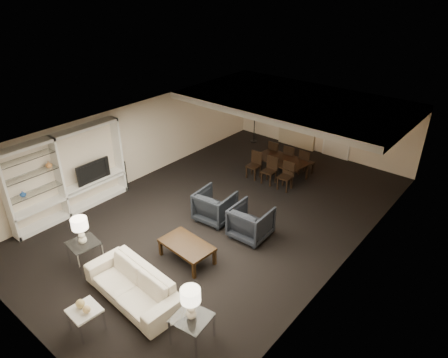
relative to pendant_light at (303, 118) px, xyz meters
name	(u,v)px	position (x,y,z in m)	size (l,w,h in m)	color
floor	(224,213)	(-0.30, -3.50, -1.92)	(11.00, 11.00, 0.00)	black
ceiling	(224,130)	(-0.30, -3.50, 0.58)	(7.00, 11.00, 0.02)	silver
wall_back	(322,120)	(-0.30, 2.00, -0.67)	(7.00, 0.02, 2.50)	beige
wall_front	(21,287)	(-0.30, -9.00, -0.67)	(7.00, 0.02, 2.50)	beige
wall_left	(139,141)	(-3.80, -3.50, -0.67)	(0.02, 11.00, 2.50)	beige
wall_right	(348,222)	(3.20, -3.50, -0.67)	(0.02, 11.00, 2.50)	beige
ceiling_soffit	(296,102)	(-0.30, 0.00, 0.48)	(7.00, 4.00, 0.20)	silver
curtains	(298,116)	(-1.20, 1.92, -0.72)	(1.50, 0.12, 2.40)	beige
door	(338,130)	(0.40, 1.97, -0.87)	(0.90, 0.05, 2.10)	silver
painting	(380,125)	(1.80, 1.96, -0.37)	(0.95, 0.04, 0.65)	#142D38
media_unit	(68,175)	(-3.61, -6.10, -0.74)	(0.38, 3.40, 2.35)	white
pendant_light	(303,118)	(0.00, 0.00, 0.00)	(0.52, 0.52, 0.24)	#D8591E
sofa	(132,285)	(0.30, -7.18, -1.58)	(2.32, 0.91, 0.68)	beige
coffee_table	(187,252)	(0.30, -5.58, -1.69)	(1.27, 0.74, 0.46)	black
armchair_left	(215,206)	(-0.30, -3.88, -1.49)	(0.92, 0.95, 0.86)	black
armchair_right	(251,222)	(0.90, -3.88, -1.49)	(0.92, 0.95, 0.86)	black
side_table_left	(85,253)	(-1.40, -7.18, -1.62)	(0.64, 0.64, 0.59)	silver
side_table_right	(192,329)	(2.00, -7.18, -1.62)	(0.64, 0.64, 0.59)	white
table_lamp_left	(81,231)	(-1.40, -7.18, -1.00)	(0.36, 0.36, 0.66)	white
table_lamp_right	(191,304)	(2.00, -7.18, -1.00)	(0.36, 0.36, 0.66)	white
marble_table	(86,320)	(0.30, -8.28, -1.65)	(0.53, 0.53, 0.53)	white
gold_gourd_a	(80,304)	(0.20, -8.28, -1.30)	(0.17, 0.17, 0.17)	#D6B971
gold_gourd_b	(87,309)	(0.40, -8.28, -1.32)	(0.15, 0.15, 0.15)	#EEC47E
television	(91,170)	(-3.58, -5.42, -0.87)	(0.14, 1.03, 0.59)	black
vase_blue	(23,194)	(-3.61, -7.35, -0.78)	(0.15, 0.15, 0.16)	#24529F
vase_amber	(49,165)	(-3.61, -6.55, -0.27)	(0.17, 0.17, 0.17)	#CD8344
floor_speaker	(124,176)	(-3.50, -4.40, -1.44)	(0.11, 0.11, 0.97)	black
dining_table	(280,168)	(-0.34, -0.58, -1.62)	(1.70, 0.95, 0.60)	black
chair_nl	(254,165)	(-0.94, -1.23, -1.48)	(0.41, 0.41, 0.89)	black
chair_nm	(269,171)	(-0.34, -1.23, -1.48)	(0.41, 0.41, 0.89)	black
chair_nr	(285,176)	(0.26, -1.23, -1.48)	(0.41, 0.41, 0.89)	black
chair_fl	(276,153)	(-0.94, 0.07, -1.48)	(0.41, 0.41, 0.89)	black
chair_fm	(291,157)	(-0.34, 0.07, -1.48)	(0.41, 0.41, 0.89)	black
chair_fr	(306,162)	(0.26, 0.07, -1.48)	(0.41, 0.41, 0.89)	black
floor_lamp	(255,119)	(-2.71, 1.25, -0.99)	(0.27, 0.27, 1.86)	black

